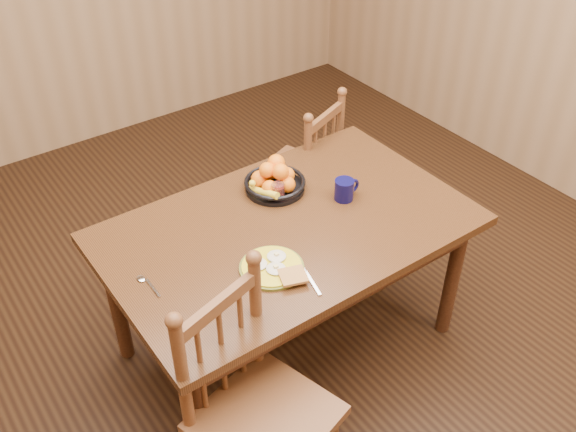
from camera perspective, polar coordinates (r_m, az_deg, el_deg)
room at (r=2.48m, az=-0.00°, el=10.09°), size 4.52×5.02×2.72m
dining_table at (r=2.87m, az=-0.00°, el=-2.14°), size 1.60×1.00×0.75m
chair_far at (r=3.68m, az=1.21°, el=3.87°), size 0.54×0.53×0.93m
chair_near at (r=2.47m, az=-2.83°, el=-16.77°), size 0.56×0.55×1.02m
breakfast_plate at (r=2.59m, az=-1.36°, el=-4.57°), size 0.26×0.30×0.04m
fork at (r=2.55m, az=1.89°, el=-5.58°), size 0.05×0.18×0.00m
spoon at (r=2.60m, az=-12.59°, el=-5.71°), size 0.04×0.16×0.01m
coffee_mug at (r=2.95m, az=5.08°, el=2.39°), size 0.13×0.09×0.10m
juice_glass at (r=2.94m, az=-0.89°, el=2.08°), size 0.06×0.06×0.09m
fruit_bowl at (r=2.99m, az=-1.22°, el=3.21°), size 0.29×0.29×0.17m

